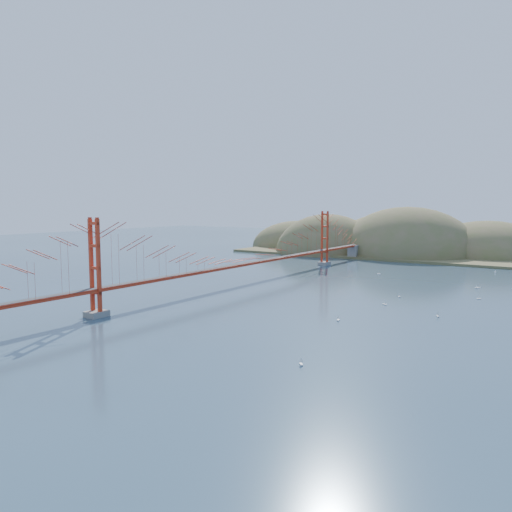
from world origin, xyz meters
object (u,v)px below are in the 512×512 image
Objects in this scene: sailboat_1 at (438,316)px; sailboat_2 at (385,304)px; sailboat_0 at (338,319)px; bridge at (245,241)px.

sailboat_2 reaches higher than sailboat_1.
sailboat_2 is 11.71m from sailboat_0.
sailboat_1 is 0.97× the size of sailboat_0.
bridge is at bearing 170.21° from sailboat_2.
sailboat_1 is 12.20m from sailboat_0.
sailboat_0 is at bearing -136.74° from sailboat_1.
sailboat_2 is at bearing 156.60° from sailboat_1.
bridge is 30.02m from sailboat_0.
bridge is 34.86m from sailboat_1.
bridge is 135.23× the size of sailboat_0.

